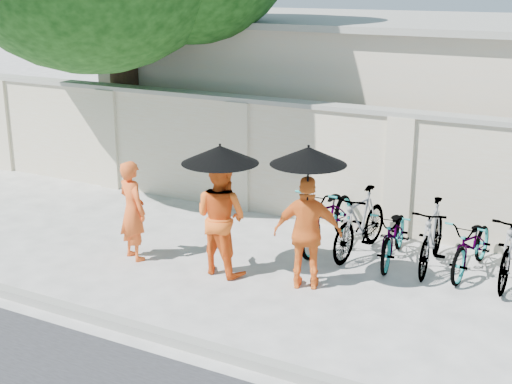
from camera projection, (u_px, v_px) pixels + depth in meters
The scene contains 14 objects.
ground at pixel (193, 278), 10.16m from camera, with size 80.00×80.00×0.00m, color silver.
kerb at pixel (116, 323), 8.72m from camera, with size 40.00×0.16×0.12m, color gray.
compound_wall at pixel (344, 169), 12.11m from camera, with size 20.00×0.30×2.00m, color beige.
building_behind at pixel (460, 105), 14.67m from camera, with size 14.00×6.00×3.20m, color #C8B597.
monk_left at pixel (133, 210), 10.68m from camera, with size 0.56×0.37×1.53m, color #F75C20.
monk_center at pixel (221, 217), 10.15m from camera, with size 0.82×0.64×1.69m, color orange.
parasol_center at pixel (220, 154), 9.79m from camera, with size 1.08×1.08×0.95m.
monk_right at pixel (308, 233), 9.65m from camera, with size 0.93×0.39×1.59m, color orange.
parasol_right at pixel (308, 156), 9.26m from camera, with size 1.02×1.02×1.11m.
bike_0 at pixel (329, 215), 11.25m from camera, with size 0.68×1.95×1.03m, color slate.
bike_1 at pixel (360, 222), 10.92m from camera, with size 0.48×1.72×1.03m, color slate.
bike_2 at pixel (394, 234), 10.66m from camera, with size 0.57×1.64×0.86m, color slate.
bike_3 at pixel (432, 236), 10.37m from camera, with size 0.47×1.67×1.01m, color slate.
bike_4 at pixel (472, 245), 10.24m from camera, with size 0.57×1.63×0.86m, color slate.
Camera 1 is at (5.28, -7.80, 4.12)m, focal length 50.00 mm.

